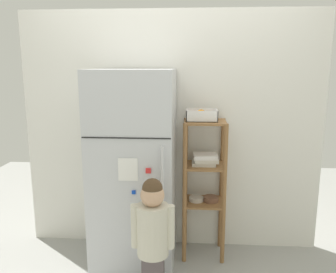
{
  "coord_description": "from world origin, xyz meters",
  "views": [
    {
      "loc": [
        0.19,
        -2.69,
        1.66
      ],
      "look_at": [
        -0.01,
        0.02,
        1.11
      ],
      "focal_mm": 37.19,
      "sensor_mm": 36.0,
      "label": 1
    }
  ],
  "objects_px": {
    "refrigerator": "(135,170)",
    "fruit_bin": "(201,116)",
    "child_standing": "(153,230)",
    "pantry_shelf_unit": "(204,176)"
  },
  "relations": [
    {
      "from": "refrigerator",
      "to": "child_standing",
      "type": "xyz_separation_m",
      "value": [
        0.21,
        -0.53,
        -0.26
      ]
    },
    {
      "from": "fruit_bin",
      "to": "pantry_shelf_unit",
      "type": "bearing_deg",
      "value": -28.45
    },
    {
      "from": "refrigerator",
      "to": "fruit_bin",
      "type": "distance_m",
      "value": 0.71
    },
    {
      "from": "refrigerator",
      "to": "child_standing",
      "type": "distance_m",
      "value": 0.62
    },
    {
      "from": "child_standing",
      "to": "pantry_shelf_unit",
      "type": "relative_size",
      "value": 0.77
    },
    {
      "from": "refrigerator",
      "to": "fruit_bin",
      "type": "relative_size",
      "value": 6.33
    },
    {
      "from": "refrigerator",
      "to": "child_standing",
      "type": "relative_size",
      "value": 1.76
    },
    {
      "from": "child_standing",
      "to": "pantry_shelf_unit",
      "type": "xyz_separation_m",
      "value": [
        0.37,
        0.7,
        0.17
      ]
    },
    {
      "from": "refrigerator",
      "to": "pantry_shelf_unit",
      "type": "xyz_separation_m",
      "value": [
        0.58,
        0.17,
        -0.09
      ]
    },
    {
      "from": "child_standing",
      "to": "fruit_bin",
      "type": "bearing_deg",
      "value": 65.51
    }
  ]
}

